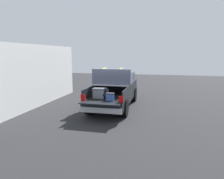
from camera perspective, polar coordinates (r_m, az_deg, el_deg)
name	(u,v)px	position (r m, az deg, el deg)	size (l,w,h in m)	color
ground_plane	(114,107)	(12.05, 0.65, -4.70)	(40.00, 40.00, 0.00)	#262628
pickup_truck	(116,89)	(12.20, 1.02, 0.13)	(6.05, 2.06, 2.23)	black
building_facade	(40,75)	(13.09, -18.84, 3.71)	(8.25, 0.36, 3.50)	white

